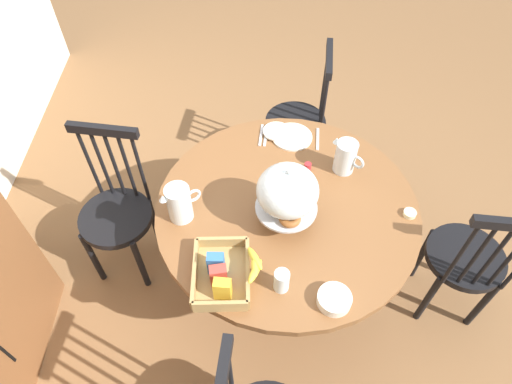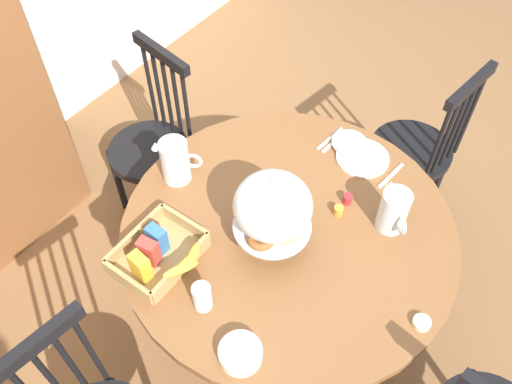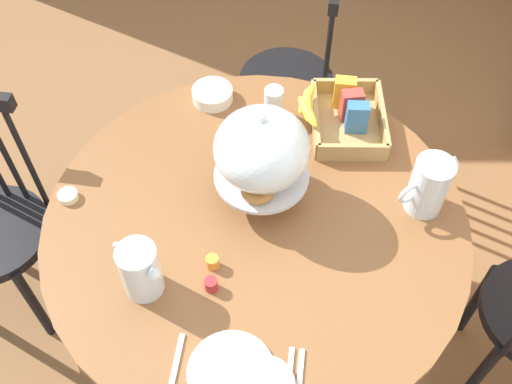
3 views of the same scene
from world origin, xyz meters
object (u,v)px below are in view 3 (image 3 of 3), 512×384
windsor_chair_near_window (292,81)px  orange_juice_pitcher (141,272)px  cereal_basket (344,114)px  butter_dish (68,196)px  cereal_bowl (213,95)px  drinking_glass (274,102)px  pastry_stand_with_dome (262,152)px  china_plate_large (231,372)px  dining_table (256,254)px  milk_pitcher (428,188)px

windsor_chair_near_window → orange_juice_pitcher: (1.15, -0.45, 0.37)m
windsor_chair_near_window → cereal_basket: (0.53, 0.14, 0.33)m
cereal_basket → butter_dish: (0.32, -0.86, -0.03)m
cereal_bowl → cereal_basket: bearing=75.5°
cereal_basket → drinking_glass: (-0.04, -0.23, 0.01)m
pastry_stand_with_dome → butter_dish: bearing=-88.4°
orange_juice_pitcher → cereal_basket: size_ratio=0.56×
china_plate_large → butter_dish: 0.74m
dining_table → milk_pitcher: 0.58m
china_plate_large → butter_dish: size_ratio=3.67×
cereal_bowl → butter_dish: (0.43, -0.42, -0.01)m
windsor_chair_near_window → pastry_stand_with_dome: 0.97m
cereal_basket → cereal_bowl: size_ratio=2.26×
milk_pitcher → cereal_bowl: 0.80m
dining_table → orange_juice_pitcher: bearing=-53.0°
orange_juice_pitcher → butter_dish: 0.41m
orange_juice_pitcher → milk_pitcher: 0.85m
milk_pitcher → cereal_basket: 0.40m
windsor_chair_near_window → milk_pitcher: 1.01m
dining_table → orange_juice_pitcher: orange_juice_pitcher is taller
dining_table → cereal_bowl: 0.57m
drinking_glass → butter_dish: drinking_glass is taller
milk_pitcher → china_plate_large: size_ratio=0.86×
dining_table → china_plate_large: size_ratio=5.74×
windsor_chair_near_window → china_plate_large: 1.43m
drinking_glass → dining_table: bearing=-7.4°
windsor_chair_near_window → milk_pitcher: bearing=22.0°
dining_table → windsor_chair_near_window: (-0.92, 0.15, -0.09)m
orange_juice_pitcher → butter_dish: (-0.30, -0.27, -0.07)m
windsor_chair_near_window → orange_juice_pitcher: 1.29m
windsor_chair_near_window → pastry_stand_with_dome: pastry_stand_with_dome is taller
cereal_basket → cereal_bowl: (-0.11, -0.44, -0.02)m
dining_table → milk_pitcher: bearing=96.1°
dining_table → pastry_stand_with_dome: size_ratio=3.67×
china_plate_large → cereal_bowl: size_ratio=1.57×
windsor_chair_near_window → drinking_glass: 0.60m
drinking_glass → cereal_bowl: bearing=-108.7°
drinking_glass → butter_dish: size_ratio=1.83×
dining_table → cereal_basket: bearing=143.6°
windsor_chair_near_window → drinking_glass: windsor_chair_near_window is taller
butter_dish → drinking_glass: bearing=120.1°
cereal_bowl → pastry_stand_with_dome: bearing=22.1°
orange_juice_pitcher → cereal_basket: 0.85m
dining_table → drinking_glass: bearing=172.6°
dining_table → windsor_chair_near_window: bearing=170.8°
cereal_basket → cereal_bowl: bearing=-104.5°
orange_juice_pitcher → china_plate_large: 0.35m
dining_table → butter_dish: 0.61m
cereal_basket → drinking_glass: 0.24m
windsor_chair_near_window → pastry_stand_with_dome: size_ratio=2.83×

